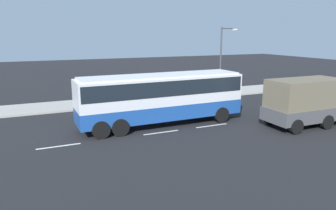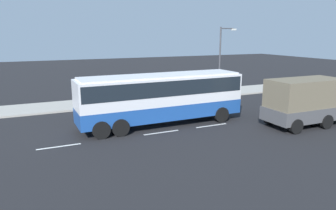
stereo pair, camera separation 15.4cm
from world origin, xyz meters
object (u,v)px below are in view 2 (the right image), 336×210
Objects in this scene: car_silver_hatch at (306,97)px; pedestrian_at_crossing at (120,92)px; street_lamp at (222,56)px; cargo_truck at (313,101)px; pedestrian_near_curb at (157,89)px; coach_bus at (162,94)px.

pedestrian_at_crossing is at bearing 154.57° from car_silver_hatch.
street_lamp is (-4.42, 6.75, 3.27)m from car_silver_hatch.
cargo_truck is 4.68× the size of pedestrian_at_crossing.
cargo_truck is 4.67× the size of pedestrian_near_curb.
coach_bus is 1.72× the size of street_lamp.
pedestrian_at_crossing is 10.72m from street_lamp.
street_lamp is (-0.03, 11.26, 2.32)m from cargo_truck.
pedestrian_near_curb is 3.73m from pedestrian_at_crossing.
cargo_truck is 1.80× the size of car_silver_hatch.
pedestrian_at_crossing is (-0.79, 7.61, -1.09)m from coach_bus.
coach_bus is at bearing -143.46° from street_lamp.
street_lamp reaches higher than pedestrian_at_crossing.
coach_bus is 1.51× the size of cargo_truck.
pedestrian_at_crossing is (-3.72, -0.29, -0.00)m from pedestrian_near_curb.
car_silver_hatch is (13.92, 0.29, -1.42)m from coach_bus.
cargo_truck reaches higher than pedestrian_near_curb.
cargo_truck is 11.49m from street_lamp.
street_lamp reaches higher than pedestrian_near_curb.
pedestrian_near_curb reaches higher than pedestrian_at_crossing.
pedestrian_near_curb is 0.24× the size of street_lamp.
street_lamp is at bearing 124.24° from car_silver_hatch.
pedestrian_near_curb is at bearing 172.54° from street_lamp.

